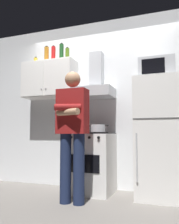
{
  "coord_description": "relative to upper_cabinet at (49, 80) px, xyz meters",
  "views": [
    {
      "loc": [
        1.14,
        -3.12,
        0.84
      ],
      "look_at": [
        0.0,
        0.0,
        1.15
      ],
      "focal_mm": 38.71,
      "sensor_mm": 36.0,
      "label": 1
    }
  ],
  "objects": [
    {
      "name": "person_standing",
      "position": [
        0.75,
        -0.73,
        -0.85
      ],
      "size": [
        0.38,
        0.33,
        1.64
      ],
      "color": "#192342",
      "rests_on": "ground_plane"
    },
    {
      "name": "back_wall_tiled",
      "position": [
        0.85,
        0.23,
        -0.4
      ],
      "size": [
        4.8,
        0.1,
        2.7
      ],
      "primitive_type": "cube",
      "color": "white",
      "rests_on": "ground_plane"
    },
    {
      "name": "range_hood",
      "position": [
        0.8,
        0.0,
        -0.15
      ],
      "size": [
        0.6,
        0.44,
        0.75
      ],
      "color": "#B7BABF"
    },
    {
      "name": "stove_oven",
      "position": [
        0.8,
        -0.13,
        -1.32
      ],
      "size": [
        0.6,
        0.62,
        0.87
      ],
      "color": "white",
      "rests_on": "ground_plane"
    },
    {
      "name": "bottle_liquor_amber",
      "position": [
        -0.06,
        -0.01,
        0.43
      ],
      "size": [
        0.08,
        0.08,
        0.28
      ],
      "color": "#B7721E",
      "rests_on": "upper_cabinet"
    },
    {
      "name": "bottle_wine_green",
      "position": [
        0.21,
        0.01,
        0.45
      ],
      "size": [
        0.07,
        0.07,
        0.31
      ],
      "color": "#19471E",
      "rests_on": "upper_cabinet"
    },
    {
      "name": "refrigerator",
      "position": [
        1.75,
        -0.12,
        -0.95
      ],
      "size": [
        0.6,
        0.62,
        1.6
      ],
      "color": "white",
      "rests_on": "ground_plane"
    },
    {
      "name": "cooking_pot",
      "position": [
        0.93,
        -0.24,
        -0.82
      ],
      "size": [
        0.31,
        0.21,
        0.1
      ],
      "color": "#B7BABF",
      "rests_on": "stove_oven"
    },
    {
      "name": "upper_cabinet",
      "position": [
        0.0,
        0.0,
        0.0
      ],
      "size": [
        0.9,
        0.37,
        0.6
      ],
      "color": "white"
    },
    {
      "name": "bottle_spice_jar",
      "position": [
        -0.28,
        -0.0,
        0.35
      ],
      "size": [
        0.06,
        0.06,
        0.12
      ],
      "color": "gold",
      "rests_on": "upper_cabinet"
    },
    {
      "name": "ground_plane",
      "position": [
        0.85,
        -0.37,
        -1.75
      ],
      "size": [
        7.0,
        7.0,
        0.0
      ],
      "primitive_type": "plane",
      "color": "slate"
    },
    {
      "name": "bottle_olive_oil",
      "position": [
        0.31,
        0.02,
        0.41
      ],
      "size": [
        0.06,
        0.06,
        0.23
      ],
      "color": "#4C6B19",
      "rests_on": "upper_cabinet"
    },
    {
      "name": "bottle_soda_red",
      "position": [
        0.09,
        -0.03,
        0.43
      ],
      "size": [
        0.07,
        0.07,
        0.26
      ],
      "color": "red",
      "rests_on": "upper_cabinet"
    },
    {
      "name": "microwave",
      "position": [
        1.75,
        -0.11,
        -0.01
      ],
      "size": [
        0.48,
        0.37,
        0.28
      ],
      "color": "#B7BABF",
      "rests_on": "refrigerator"
    }
  ]
}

